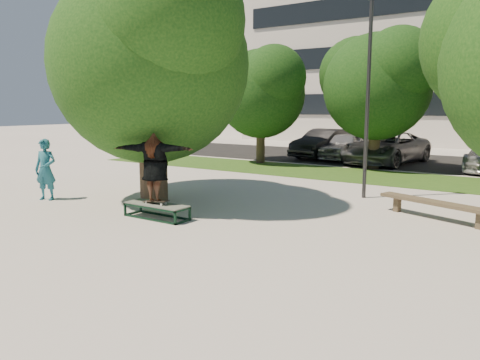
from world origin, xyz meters
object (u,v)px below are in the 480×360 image
Objects in this scene: tree_left at (150,53)px; lamppost at (368,97)px; bystander at (46,170)px; car_silver_a at (345,146)px; car_grey at (386,148)px; bench at (436,204)px; car_dark at (324,143)px; grind_box at (157,211)px.

tree_left is 1.16× the size of lamppost.
bystander is (-8.00, -5.79, -2.21)m from lamppost.
lamppost is 1.39× the size of car_silver_a.
car_grey reaches higher than car_silver_a.
car_dark reaches higher than bench.
lamppost reaches higher than bench.
grind_box is (-3.50, -5.65, -2.96)m from lamppost.
car_grey reaches higher than bench.
grind_box is 7.13m from bench.
bystander reaches higher than grind_box.
tree_left is at bearing -95.53° from car_grey.
bystander is at bearing -103.34° from car_grey.
bystander is at bearing -144.13° from lamppost.
bystander reaches higher than car_silver_a.
lamppost is at bearing -68.94° from car_grey.
car_dark reaches higher than grind_box.
lamppost is 11.13m from car_silver_a.
tree_left is at bearing -93.62° from car_silver_a.
tree_left is at bearing -143.58° from lamppost.
bystander is at bearing -102.92° from car_silver_a.
car_silver_a reaches higher than bench.
lamppost reaches higher than car_dark.
tree_left is 9.02m from bench.
car_silver_a is 0.76× the size of car_grey.
lamppost is 7.28m from grind_box.
car_dark is 3.87m from car_grey.
car_dark is at bearing 60.84° from bystander.
car_silver_a reaches higher than grind_box.
car_silver_a is at bearing 55.91° from bystander.
grind_box is at bearing -75.29° from car_dark.
bench is at bearing -59.12° from car_grey.
tree_left is 1.47× the size of car_dark.
tree_left is 14.51m from car_dark.
lamppost reaches higher than car_silver_a.
tree_left is at bearing -81.47° from car_dark.
lamppost is 9.71m from car_grey.
bystander is 11.24m from bench.
grind_box is at bearing -86.66° from car_silver_a.
lamppost is at bearing 36.42° from tree_left.
grind_box is 0.31× the size of car_grey.
tree_left is 13.95m from car_grey.
grind_box is 14.92m from car_grey.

